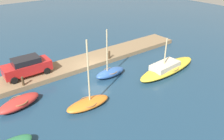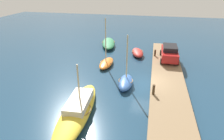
{
  "view_description": "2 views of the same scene",
  "coord_description": "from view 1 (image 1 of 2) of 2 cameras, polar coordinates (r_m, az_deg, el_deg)",
  "views": [
    {
      "loc": [
        10.66,
        17.1,
        10.62
      ],
      "look_at": [
        -0.63,
        2.12,
        0.77
      ],
      "focal_mm": 35.28,
      "sensor_mm": 36.0,
      "label": 1
    },
    {
      "loc": [
        -16.63,
        -0.28,
        8.99
      ],
      "look_at": [
        1.19,
        3.57,
        0.67
      ],
      "focal_mm": 31.03,
      "sensor_mm": 36.0,
      "label": 2
    }
  ],
  "objects": [
    {
      "name": "rowboat_blue",
      "position": [
        21.53,
        -0.44,
        -0.59
      ],
      "size": [
        3.27,
        1.39,
        4.82
      ],
      "rotation": [
        0.0,
        0.0,
        0.02
      ],
      "color": "#2D569E",
      "rests_on": "ground_plane"
    },
    {
      "name": "ground_plane",
      "position": [
        22.78,
        -4.49,
        -0.19
      ],
      "size": [
        84.0,
        84.0,
        0.0
      ],
      "primitive_type": "plane",
      "color": "navy"
    },
    {
      "name": "dock_platform",
      "position": [
        24.24,
        -7.14,
        2.11
      ],
      "size": [
        25.35,
        3.14,
        0.47
      ],
      "primitive_type": "cube",
      "color": "#846B4C",
      "rests_on": "ground_plane"
    },
    {
      "name": "mooring_post_mid_east",
      "position": [
        20.64,
        -22.13,
        -2.7
      ],
      "size": [
        0.22,
        0.22,
        0.82
      ],
      "primitive_type": "cylinder",
      "color": "#47331E",
      "rests_on": "dock_platform"
    },
    {
      "name": "sailboat_yellow",
      "position": [
        22.97,
        14.17,
        0.56
      ],
      "size": [
        8.11,
        2.51,
        3.79
      ],
      "rotation": [
        0.0,
        0.0,
        0.06
      ],
      "color": "gold",
      "rests_on": "ground_plane"
    },
    {
      "name": "parked_car",
      "position": [
        22.04,
        -21.18,
        0.92
      ],
      "size": [
        4.3,
        2.03,
        1.76
      ],
      "rotation": [
        0.0,
        0.0,
        0.0
      ],
      "color": "#B21E1E",
      "rests_on": "dock_platform"
    },
    {
      "name": "mooring_post_mid_west",
      "position": [
        24.12,
        -0.87,
        3.75
      ],
      "size": [
        0.18,
        0.18,
        0.72
      ],
      "primitive_type": "cylinder",
      "color": "#47331E",
      "rests_on": "dock_platform"
    },
    {
      "name": "rowboat_orange",
      "position": [
        17.45,
        -6.22,
        -8.45
      ],
      "size": [
        3.64,
        1.51,
        5.53
      ],
      "rotation": [
        0.0,
        0.0,
        -0.04
      ],
      "color": "orange",
      "rests_on": "ground_plane"
    },
    {
      "name": "rowboat_red",
      "position": [
        18.79,
        -22.93,
        -7.81
      ],
      "size": [
        3.63,
        2.2,
        0.77
      ],
      "rotation": [
        0.0,
        0.0,
        0.24
      ],
      "color": "#B72D28",
      "rests_on": "ground_plane"
    },
    {
      "name": "mooring_post_west",
      "position": [
        24.13,
        -0.72,
        3.96
      ],
      "size": [
        0.21,
        0.21,
        0.87
      ],
      "primitive_type": "cylinder",
      "color": "#47331E",
      "rests_on": "dock_platform"
    }
  ]
}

